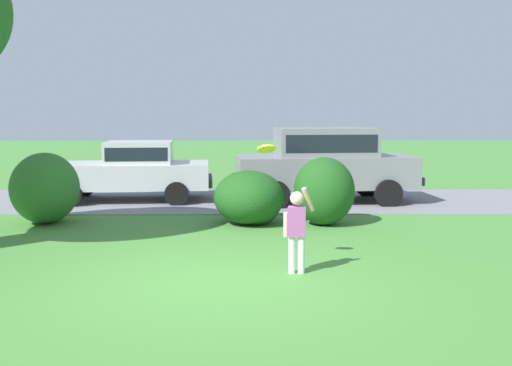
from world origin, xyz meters
TOP-DOWN VIEW (x-y plane):
  - ground_plane at (0.00, 0.00)m, footprint 80.00×80.00m
  - driveway_strip at (0.00, 7.78)m, footprint 28.00×4.40m
  - shrub_near_tree at (-3.85, 4.62)m, footprint 1.41×1.66m
  - shrub_centre_left at (0.49, 4.47)m, footprint 1.48×1.60m
  - shrub_centre at (2.00, 4.37)m, footprint 1.27×1.24m
  - parked_sedan at (-2.64, 7.84)m, footprint 4.52×2.34m
  - parked_suv at (2.39, 7.56)m, footprint 4.84×2.42m
  - child_thrower at (1.15, 0.48)m, footprint 0.46×0.25m
  - frisbee at (0.72, 0.81)m, footprint 0.29×0.26m

SIDE VIEW (x-z plane):
  - ground_plane at x=0.00m, z-range 0.00..0.00m
  - driveway_strip at x=0.00m, z-range 0.00..0.02m
  - shrub_centre_left at x=0.49m, z-range -0.03..1.10m
  - shrub_centre at x=2.00m, z-range 0.00..1.41m
  - child_thrower at x=1.15m, z-range 0.07..1.36m
  - shrub_near_tree at x=-3.85m, z-range 0.00..1.49m
  - parked_sedan at x=-2.64m, z-range 0.07..1.63m
  - parked_suv at x=2.39m, z-range 0.12..2.04m
  - frisbee at x=0.72m, z-range 1.72..1.89m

